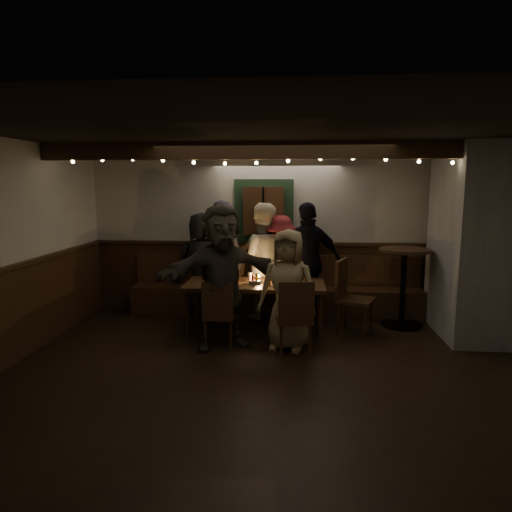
# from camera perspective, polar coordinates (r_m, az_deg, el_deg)

# --- Properties ---
(room) EXTENTS (6.02, 5.01, 2.62)m
(room) POSITION_cam_1_polar(r_m,az_deg,el_deg) (6.40, 11.73, -0.19)
(room) COLOR black
(room) RESTS_ON ground
(dining_table) EXTENTS (1.95, 0.84, 0.85)m
(dining_table) POSITION_cam_1_polar(r_m,az_deg,el_deg) (6.44, -0.17, -3.91)
(dining_table) COLOR black
(dining_table) RESTS_ON ground
(chair_near_left) EXTENTS (0.41, 0.41, 0.88)m
(chair_near_left) POSITION_cam_1_polar(r_m,az_deg,el_deg) (5.82, -4.64, -6.82)
(chair_near_left) COLOR black
(chair_near_left) RESTS_ON ground
(chair_near_right) EXTENTS (0.48, 0.48, 0.95)m
(chair_near_right) POSITION_cam_1_polar(r_m,az_deg,el_deg) (5.54, 4.88, -7.21)
(chair_near_right) COLOR black
(chair_near_right) RESTS_ON ground
(chair_end) EXTENTS (0.61, 0.61, 1.03)m
(chair_end) POSITION_cam_1_polar(r_m,az_deg,el_deg) (6.51, 11.52, -4.44)
(chair_end) COLOR black
(chair_end) RESTS_ON ground
(high_top) EXTENTS (0.72, 0.72, 1.15)m
(high_top) POSITION_cam_1_polar(r_m,az_deg,el_deg) (6.99, 17.96, -2.55)
(high_top) COLOR black
(high_top) RESTS_ON ground
(person_a) EXTENTS (0.92, 0.73, 1.64)m
(person_a) POSITION_cam_1_polar(r_m,az_deg,el_deg) (7.26, -6.76, -1.02)
(person_a) COLOR black
(person_a) RESTS_ON ground
(person_b) EXTENTS (0.79, 0.66, 1.84)m
(person_b) POSITION_cam_1_polar(r_m,az_deg,el_deg) (7.14, -4.08, -0.35)
(person_b) COLOR #32303B
(person_b) RESTS_ON ground
(person_c) EXTENTS (0.93, 0.76, 1.79)m
(person_c) POSITION_cam_1_polar(r_m,az_deg,el_deg) (7.05, 0.73, -0.64)
(person_c) COLOR beige
(person_c) RESTS_ON ground
(person_d) EXTENTS (1.15, 0.84, 1.60)m
(person_d) POSITION_cam_1_polar(r_m,az_deg,el_deg) (7.10, 2.87, -1.36)
(person_d) COLOR maroon
(person_d) RESTS_ON ground
(person_e) EXTENTS (1.15, 0.78, 1.81)m
(person_e) POSITION_cam_1_polar(r_m,az_deg,el_deg) (7.02, 6.52, -0.68)
(person_e) COLOR black
(person_e) RESTS_ON ground
(person_f) EXTENTS (1.78, 1.19, 1.84)m
(person_f) POSITION_cam_1_polar(r_m,az_deg,el_deg) (5.78, -4.30, -2.58)
(person_f) COLOR #3B342B
(person_f) RESTS_ON ground
(person_g) EXTENTS (0.84, 0.66, 1.53)m
(person_g) POSITION_cam_1_polar(r_m,az_deg,el_deg) (5.74, 4.00, -4.23)
(person_g) COLOR tan
(person_g) RESTS_ON ground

